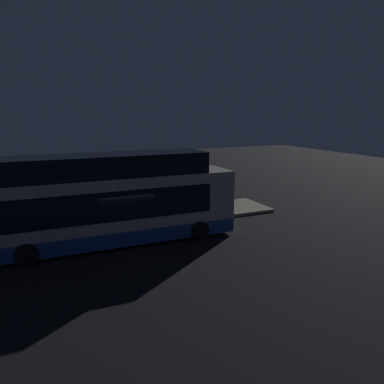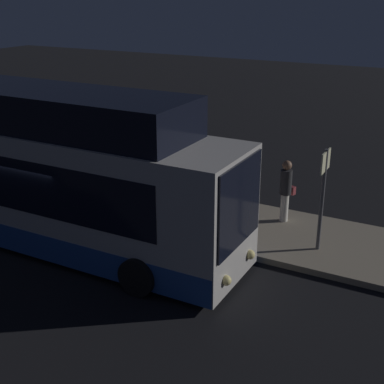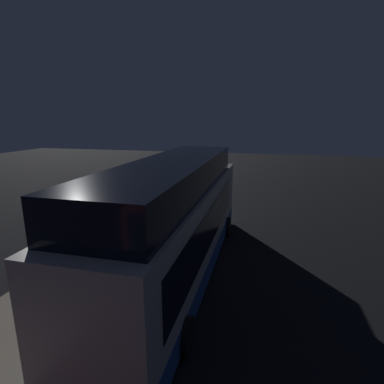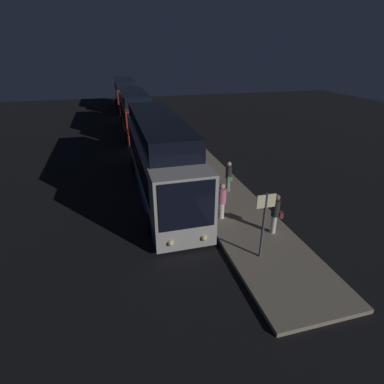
{
  "view_description": "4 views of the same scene",
  "coord_description": "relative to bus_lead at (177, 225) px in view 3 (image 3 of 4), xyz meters",
  "views": [
    {
      "loc": [
        -3.88,
        -16.91,
        6.15
      ],
      "look_at": [
        3.96,
        0.72,
        1.97
      ],
      "focal_mm": 35.0,
      "sensor_mm": 36.0,
      "label": 1
    },
    {
      "loc": [
        9.68,
        -9.93,
        6.61
      ],
      "look_at": [
        3.96,
        0.72,
        1.97
      ],
      "focal_mm": 50.0,
      "sensor_mm": 36.0,
      "label": 2
    },
    {
      "loc": [
        -10.17,
        -2.79,
        5.53
      ],
      "look_at": [
        3.96,
        0.72,
        1.97
      ],
      "focal_mm": 28.0,
      "sensor_mm": 36.0,
      "label": 3
    },
    {
      "loc": [
        15.09,
        -2.29,
        7.46
      ],
      "look_at": [
        3.96,
        0.72,
        1.97
      ],
      "focal_mm": 28.0,
      "sensor_mm": 36.0,
      "label": 4
    }
  ],
  "objects": [
    {
      "name": "passenger_boarding",
      "position": [
        4.04,
        2.19,
        -0.77
      ],
      "size": [
        0.66,
        0.56,
        1.78
      ],
      "rotation": [
        0.0,
        0.0,
        1.1
      ],
      "color": "silver",
      "rests_on": "platform"
    },
    {
      "name": "platform",
      "position": [
        0.62,
        3.16,
        -1.82
      ],
      "size": [
        20.0,
        3.36,
        0.17
      ],
      "color": "gray",
      "rests_on": "ground"
    },
    {
      "name": "passenger_waiting",
      "position": [
        1.31,
        3.6,
        -0.77
      ],
      "size": [
        0.53,
        0.37,
        1.75
      ],
      "rotation": [
        0.0,
        0.0,
        -1.65
      ],
      "color": "gray",
      "rests_on": "platform"
    },
    {
      "name": "suitcase",
      "position": [
        3.61,
        1.83,
        -1.41
      ],
      "size": [
        0.43,
        0.23,
        0.89
      ],
      "color": "maroon",
      "rests_on": "platform"
    },
    {
      "name": "bus_lead",
      "position": [
        0.0,
        0.0,
        0.0
      ],
      "size": [
        12.1,
        2.8,
        4.24
      ],
      "color": "#B2ADA8",
      "rests_on": "ground"
    },
    {
      "name": "sign_post",
      "position": [
        7.25,
        2.62,
        0.01
      ],
      "size": [
        0.1,
        0.73,
        2.73
      ],
      "color": "#4C4C51",
      "rests_on": "platform"
    },
    {
      "name": "passenger_with_bags",
      "position": [
        5.86,
        3.95,
        -0.7
      ],
      "size": [
        0.43,
        0.57,
        1.86
      ],
      "rotation": [
        0.0,
        0.0,
        -0.27
      ],
      "color": "silver",
      "rests_on": "platform"
    },
    {
      "name": "ground",
      "position": [
        0.62,
        -0.12,
        -1.9
      ],
      "size": [
        80.0,
        80.0,
        0.0
      ],
      "primitive_type": "plane",
      "color": "black"
    }
  ]
}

